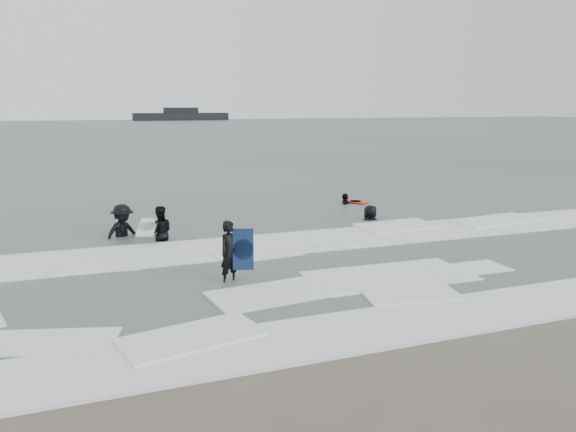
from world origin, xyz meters
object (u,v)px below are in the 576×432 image
object	(u,v)px
surfer_centre	(231,284)
surfer_right_near	(345,205)
vessel_horizon	(181,116)
surfer_right_far	(370,221)
surfer_wading	(160,242)
surfer_breaker	(123,238)

from	to	relation	value
surfer_centre	surfer_right_near	distance (m)	11.26
vessel_horizon	surfer_right_far	bearing A→B (deg)	-96.63
surfer_right_near	surfer_right_far	xyz separation A→B (m)	(-0.61, -3.35, 0.00)
surfer_wading	surfer_right_far	world-z (taller)	surfer_right_far
surfer_wading	surfer_breaker	distance (m)	1.34
vessel_horizon	surfer_wading	bearing A→B (deg)	-99.59
surfer_right_near	surfer_right_far	world-z (taller)	surfer_right_far
surfer_wading	surfer_breaker	world-z (taller)	surfer_breaker
surfer_centre	vessel_horizon	distance (m)	148.75
surfer_centre	vessel_horizon	world-z (taller)	vessel_horizon
surfer_centre	surfer_wading	bearing A→B (deg)	74.71
surfer_right_far	vessel_horizon	size ratio (longest dim) A/B	0.07
surfer_right_far	vessel_horizon	bearing A→B (deg)	-105.15
surfer_centre	surfer_right_far	distance (m)	8.45
vessel_horizon	surfer_centre	bearing A→B (deg)	-98.90
surfer_wading	surfer_right_far	size ratio (longest dim) A/B	0.96
vessel_horizon	surfer_breaker	bearing A→B (deg)	-100.05
surfer_breaker	surfer_centre	bearing A→B (deg)	-97.03
surfer_centre	surfer_breaker	distance (m)	5.99
vessel_horizon	surfer_right_near	bearing A→B (deg)	-96.54
surfer_wading	surfer_right_near	world-z (taller)	surfer_wading
surfer_wading	surfer_right_near	distance (m)	9.04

